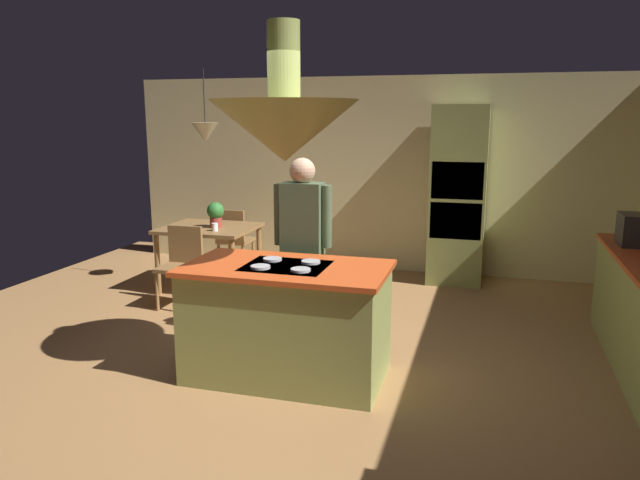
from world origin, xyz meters
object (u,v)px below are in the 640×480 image
Objects in this scene: chair_by_back_wall at (233,237)px; oven_tower at (458,196)px; dining_table at (209,235)px; kitchen_island at (287,321)px; cup_on_table at (215,227)px; person_at_island at (303,239)px; potted_plant_on_table at (216,213)px; chair_facing_island at (182,261)px.

oven_tower is at bearing -170.61° from chair_by_back_wall.
chair_by_back_wall is (0.00, 0.68, -0.16)m from dining_table.
cup_on_table is (-1.51, 1.87, 0.34)m from kitchen_island.
person_at_island is at bearing 127.86° from chair_by_back_wall.
person_at_island is 2.03m from potted_plant_on_table.
oven_tower is 3.39m from chair_facing_island.
person_at_island is at bearing -23.79° from chair_facing_island.
oven_tower is at bearing 22.21° from dining_table.
person_at_island reaches higher than cup_on_table.
oven_tower is 2.90m from chair_by_back_wall.
dining_table is 0.63× the size of person_at_island.
kitchen_island is at bearing 121.44° from chair_by_back_wall.
cup_on_table is at bearing -50.59° from dining_table.
chair_by_back_wall is 2.90× the size of potted_plant_on_table.
oven_tower is 2.96m from cup_on_table.
kitchen_island is 2.65m from potted_plant_on_table.
oven_tower reaches higher than cup_on_table.
person_at_island reaches higher than dining_table.
potted_plant_on_table is at bearing -156.45° from oven_tower.
person_at_island is 1.84m from cup_on_table.
kitchen_island is 0.88m from person_at_island.
dining_table is at bearing 164.20° from potted_plant_on_table.
oven_tower reaches higher than chair_by_back_wall.
cup_on_table is at bearing 101.71° from chair_by_back_wall.
chair_facing_island is (-2.80, -1.82, -0.58)m from oven_tower.
chair_facing_island is at bearing 140.13° from kitchen_island.
chair_by_back_wall is at bearing 90.00° from dining_table.
potted_plant_on_table reaches higher than kitchen_island.
dining_table is at bearing 90.00° from chair_facing_island.
chair_facing_island is 9.67× the size of cup_on_table.
chair_facing_island is at bearing -146.93° from oven_tower.
potted_plant_on_table is (0.11, 0.65, 0.42)m from chair_facing_island.
kitchen_island is 17.57× the size of cup_on_table.
chair_by_back_wall is (0.00, 1.36, 0.00)m from chair_facing_island.
potted_plant_on_table is at bearing 98.59° from chair_by_back_wall.
chair_by_back_wall is 0.83m from potted_plant_on_table.
chair_by_back_wall reaches higher than dining_table.
person_at_island is (-1.19, -2.53, -0.11)m from oven_tower.
chair_by_back_wall is at bearing 90.00° from chair_facing_island.
person_at_island is (1.61, -1.39, 0.31)m from dining_table.
kitchen_island is 2.43m from cup_on_table.
oven_tower reaches higher than potted_plant_on_table.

